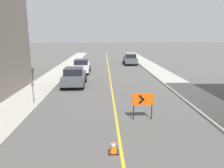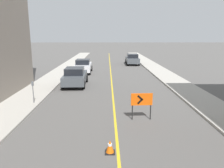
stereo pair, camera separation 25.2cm
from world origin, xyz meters
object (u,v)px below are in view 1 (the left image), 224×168
(arrow_barricade_primary, at_px, (143,100))
(parked_car_curb_mid, at_px, (82,66))
(traffic_cone_fourth, at_px, (113,147))
(parked_car_curb_far, at_px, (130,59))
(parked_car_curb_near, at_px, (74,77))
(parking_meter_near_curb, at_px, (33,88))

(arrow_barricade_primary, distance_m, parked_car_curb_mid, 15.39)
(traffic_cone_fourth, bearing_deg, parked_car_curb_far, 81.80)
(parked_car_curb_near, relative_size, parked_car_curb_far, 1.01)
(parked_car_curb_near, distance_m, parking_meter_near_curb, 5.74)
(traffic_cone_fourth, xyz_separation_m, parked_car_curb_near, (-2.90, 11.32, 0.55))
(traffic_cone_fourth, height_order, arrow_barricade_primary, arrow_barricade_primary)
(traffic_cone_fourth, xyz_separation_m, parking_meter_near_curb, (-4.73, 5.90, 0.86))
(parked_car_curb_mid, height_order, parking_meter_near_curb, parked_car_curb_mid)
(traffic_cone_fourth, distance_m, arrow_barricade_primary, 3.77)
(parked_car_curb_near, bearing_deg, traffic_cone_fourth, -77.37)
(parked_car_curb_mid, relative_size, parked_car_curb_far, 1.01)
(parked_car_curb_mid, xyz_separation_m, parking_meter_near_curb, (-1.82, -12.09, 0.31))
(traffic_cone_fourth, height_order, parked_car_curb_mid, parked_car_curb_mid)
(parked_car_curb_near, bearing_deg, parked_car_curb_far, 63.28)
(parked_car_curb_near, relative_size, parked_car_curb_mid, 1.00)
(parking_meter_near_curb, bearing_deg, traffic_cone_fourth, -51.25)
(parked_car_curb_mid, bearing_deg, parked_car_curb_far, 46.84)
(parked_car_curb_mid, relative_size, parking_meter_near_curb, 3.13)
(parked_car_curb_near, bearing_deg, parked_car_curb_mid, 88.46)
(parked_car_curb_mid, bearing_deg, traffic_cone_fourth, -82.33)
(arrow_barricade_primary, relative_size, parked_car_curb_near, 0.32)
(traffic_cone_fourth, height_order, parking_meter_near_curb, parking_meter_near_curb)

